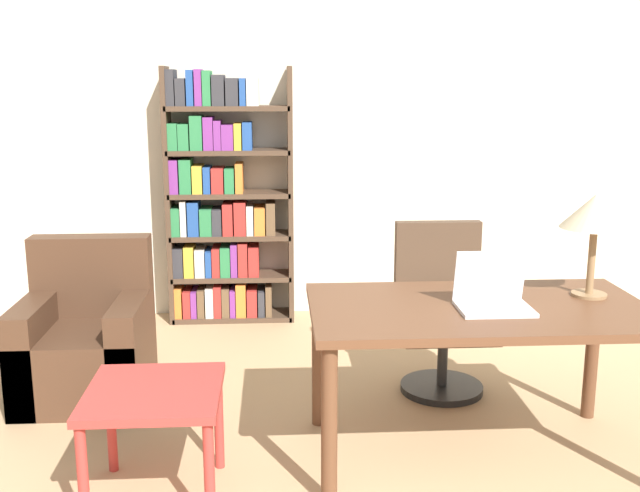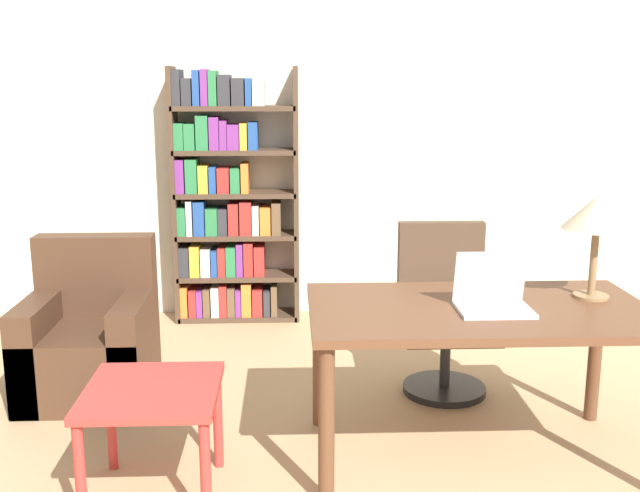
% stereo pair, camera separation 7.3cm
% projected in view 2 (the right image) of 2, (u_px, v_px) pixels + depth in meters
% --- Properties ---
extents(wall_back, '(8.00, 0.06, 2.70)m').
position_uv_depth(wall_back, '(331.00, 139.00, 5.69)').
color(wall_back, beige).
rests_on(wall_back, ground_plane).
extents(desk, '(1.58, 0.89, 0.76)m').
position_uv_depth(desk, '(479.00, 326.00, 3.49)').
color(desk, brown).
rests_on(desk, ground_plane).
extents(laptop, '(0.33, 0.25, 0.26)m').
position_uv_depth(laptop, '(493.00, 297.00, 3.41)').
color(laptop, silver).
rests_on(laptop, desk).
extents(table_lamp, '(0.33, 0.33, 0.50)m').
position_uv_depth(table_lamp, '(597.00, 215.00, 3.53)').
color(table_lamp, olive).
rests_on(table_lamp, desk).
extents(office_chair, '(0.53, 0.53, 0.97)m').
position_uv_depth(office_chair, '(444.00, 314.00, 4.36)').
color(office_chair, black).
rests_on(office_chair, ground_plane).
extents(side_table_blue, '(0.56, 0.59, 0.51)m').
position_uv_depth(side_table_blue, '(153.00, 404.00, 3.18)').
color(side_table_blue, '#B2332D').
rests_on(side_table_blue, ground_plane).
extents(armchair, '(0.70, 0.70, 0.89)m').
position_uv_depth(armchair, '(90.00, 344.00, 4.33)').
color(armchair, '#472D1E').
rests_on(armchair, ground_plane).
extents(bookshelf, '(0.93, 0.28, 1.89)m').
position_uv_depth(bookshelf, '(227.00, 204.00, 5.57)').
color(bookshelf, '#4C3828').
rests_on(bookshelf, ground_plane).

